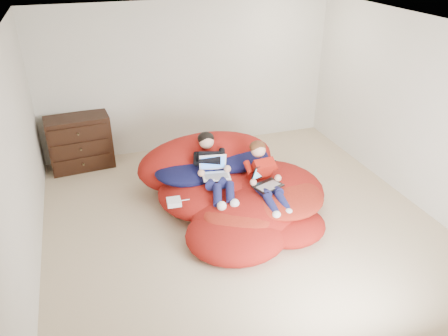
% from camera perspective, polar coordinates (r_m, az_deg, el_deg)
% --- Properties ---
extents(room_shell, '(5.10, 5.10, 2.77)m').
position_cam_1_polar(room_shell, '(5.78, 2.05, -4.98)').
color(room_shell, tan).
rests_on(room_shell, ground).
extents(dresser, '(1.00, 0.58, 0.87)m').
position_cam_1_polar(dresser, '(7.37, -18.30, 3.18)').
color(dresser, black).
rests_on(dresser, ground).
extents(beanbag_pile, '(2.49, 2.48, 0.93)m').
position_cam_1_polar(beanbag_pile, '(6.03, 1.40, -2.88)').
color(beanbag_pile, '#AB1913').
rests_on(beanbag_pile, ground).
extents(cream_pillow, '(0.45, 0.29, 0.29)m').
position_cam_1_polar(cream_pillow, '(6.45, -5.49, 2.73)').
color(cream_pillow, silver).
rests_on(cream_pillow, beanbag_pile).
extents(older_boy, '(0.40, 1.11, 0.65)m').
position_cam_1_polar(older_boy, '(5.84, -1.49, 0.40)').
color(older_boy, black).
rests_on(older_boy, beanbag_pile).
extents(younger_boy, '(0.32, 1.01, 0.67)m').
position_cam_1_polar(younger_boy, '(5.73, 5.31, -0.80)').
color(younger_boy, '#AF1B0F').
rests_on(younger_boy, beanbag_pile).
extents(laptop_white, '(0.40, 0.38, 0.26)m').
position_cam_1_polar(laptop_white, '(5.77, -1.22, -0.26)').
color(laptop_white, white).
rests_on(laptop_white, older_boy).
extents(laptop_black, '(0.43, 0.46, 0.26)m').
position_cam_1_polar(laptop_black, '(5.71, 5.48, -1.46)').
color(laptop_black, black).
rests_on(laptop_black, younger_boy).
extents(power_adapter, '(0.19, 0.19, 0.06)m').
position_cam_1_polar(power_adapter, '(5.52, -6.55, -4.43)').
color(power_adapter, white).
rests_on(power_adapter, beanbag_pile).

